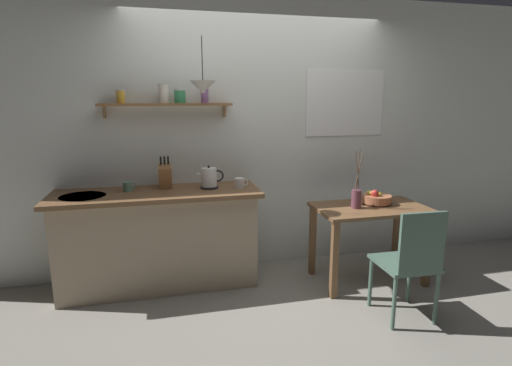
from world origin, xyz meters
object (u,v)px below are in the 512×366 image
object	(u,v)px
coffee_mug_spare	(240,183)
dining_chair_near	(411,260)
fruit_bowl	(377,198)
pendant_lamp	(203,87)
electric_kettle	(209,178)
knife_block	(165,176)
coffee_mug_by_sink	(128,186)
twig_vase	(356,198)
dining_table	(370,220)

from	to	relation	value
coffee_mug_spare	dining_chair_near	bearing A→B (deg)	-42.40
fruit_bowl	pendant_lamp	bearing A→B (deg)	174.57
dining_chair_near	electric_kettle	xyz separation A→B (m)	(-1.40, 1.09, 0.49)
knife_block	coffee_mug_by_sink	bearing A→B (deg)	-172.51
twig_vase	pendant_lamp	size ratio (longest dim) A/B	1.19
coffee_mug_by_sink	coffee_mug_spare	size ratio (longest dim) A/B	0.92
knife_block	fruit_bowl	bearing A→B (deg)	-11.01
fruit_bowl	knife_block	distance (m)	2.00
fruit_bowl	knife_block	xyz separation A→B (m)	(-1.95, 0.38, 0.24)
electric_kettle	coffee_mug_by_sink	xyz separation A→B (m)	(-0.72, 0.04, -0.05)
twig_vase	pendant_lamp	world-z (taller)	pendant_lamp
coffee_mug_spare	dining_table	bearing A→B (deg)	-14.28
twig_vase	coffee_mug_by_sink	distance (m)	2.07
twig_vase	pendant_lamp	distance (m)	1.69
fruit_bowl	knife_block	bearing A→B (deg)	168.99
knife_block	pendant_lamp	world-z (taller)	pendant_lamp
electric_kettle	knife_block	size ratio (longest dim) A/B	0.81
electric_kettle	knife_block	world-z (taller)	knife_block
dining_chair_near	fruit_bowl	size ratio (longest dim) A/B	3.38
pendant_lamp	dining_chair_near	bearing A→B (deg)	-33.18
dining_table	twig_vase	xyz separation A→B (m)	(-0.16, -0.01, 0.22)
coffee_mug_spare	pendant_lamp	bearing A→B (deg)	-166.24
dining_table	electric_kettle	world-z (taller)	electric_kettle
twig_vase	coffee_mug_by_sink	xyz separation A→B (m)	(-2.02, 0.42, 0.12)
dining_table	coffee_mug_spare	xyz separation A→B (m)	(-1.18, 0.30, 0.35)
electric_kettle	pendant_lamp	distance (m)	0.83
electric_kettle	dining_table	bearing A→B (deg)	-13.92
knife_block	coffee_mug_spare	bearing A→B (deg)	-12.38
fruit_bowl	dining_table	bearing A→B (deg)	-144.68
knife_block	dining_table	bearing A→B (deg)	-13.60
dining_chair_near	coffee_mug_by_sink	size ratio (longest dim) A/B	7.69
dining_chair_near	dining_table	bearing A→B (deg)	85.83
knife_block	pendant_lamp	distance (m)	0.89
fruit_bowl	electric_kettle	world-z (taller)	electric_kettle
dining_chair_near	knife_block	bearing A→B (deg)	146.77
fruit_bowl	pendant_lamp	xyz separation A→B (m)	(-1.61, 0.15, 1.03)
dining_table	twig_vase	distance (m)	0.28
coffee_mug_by_sink	pendant_lamp	world-z (taller)	pendant_lamp
fruit_bowl	coffee_mug_spare	distance (m)	1.31
pendant_lamp	knife_block	bearing A→B (deg)	146.57
knife_block	coffee_mug_spare	size ratio (longest dim) A/B	2.34
twig_vase	knife_block	bearing A→B (deg)	164.76
dining_table	knife_block	bearing A→B (deg)	166.40
coffee_mug_spare	pendant_lamp	size ratio (longest dim) A/B	0.28
coffee_mug_by_sink	fruit_bowl	bearing A→B (deg)	-8.40
electric_kettle	dining_chair_near	bearing A→B (deg)	-37.88
fruit_bowl	coffee_mug_by_sink	size ratio (longest dim) A/B	2.28
dining_chair_near	coffee_mug_by_sink	world-z (taller)	coffee_mug_by_sink
electric_kettle	coffee_mug_spare	distance (m)	0.28
dining_chair_near	pendant_lamp	distance (m)	2.17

